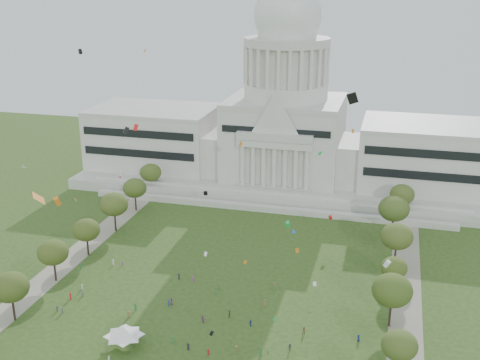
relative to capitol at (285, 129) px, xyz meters
The scene contains 28 objects.
ground 115.76m from the capitol, 90.00° to the right, with size 400.00×400.00×0.00m, color #2E471B.
capitol is the anchor object (origin of this frame).
path_left 98.93m from the capitol, 119.87° to the right, with size 8.00×160.00×0.04m, color gray.
path_right 98.93m from the capitol, 60.13° to the right, with size 8.00×160.00×0.04m, color gray.
row_tree_l_1 125.32m from the capitol, 110.71° to the right, with size 8.86×8.86×12.59m.
row_tree_r_1 125.12m from the capitol, 68.16° to the right, with size 7.58×7.58×10.78m.
row_tree_l_2 107.19m from the capitol, 115.07° to the right, with size 8.42×8.42×11.97m.
row_tree_r_2 106.56m from the capitol, 65.33° to the right, with size 9.55×9.55×13.58m.
row_tree_l_3 92.14m from the capitol, 118.96° to the right, with size 8.12×8.12×11.55m.
row_tree_r_3 91.98m from the capitol, 60.70° to the right, with size 7.01×7.01×9.98m.
row_tree_l_4 76.50m from the capitol, 125.78° to the right, with size 9.29×9.29×13.21m.
row_tree_r_4 78.81m from the capitol, 54.84° to the right, with size 9.19×9.19×13.06m.
row_tree_l_5 63.64m from the capitol, 136.72° to the right, with size 8.33×8.33×11.85m.
row_tree_r_5 62.67m from the capitol, 44.94° to the right, with size 9.82×9.82×13.96m.
row_tree_l_6 54.69m from the capitol, 152.45° to the right, with size 8.19×8.19×11.64m.
row_tree_r_6 54.32m from the capitol, 28.99° to the right, with size 8.42×8.42×11.97m.
event_tent 122.02m from the capitol, 96.38° to the right, with size 12.09×12.09×5.15m.
person_0 112.87m from the capitol, 70.20° to the right, with size 0.83×0.54×1.69m, color navy.
person_2 109.79m from the capitol, 76.56° to the right, with size 0.96×0.59×1.98m, color olive.
person_3 118.34m from the capitol, 84.24° to the right, with size 1.27×0.66×1.97m, color olive.
person_4 104.45m from the capitol, 86.54° to the right, with size 1.17×0.64×2.00m, color #33723F.
person_5 108.10m from the capitol, 89.65° to the right, with size 1.80×0.71×1.94m, color #994C8C.
person_7 129.00m from the capitol, 96.35° to the right, with size 0.65×0.48×1.79m, color silver.
person_8 102.78m from the capitol, 95.56° to the right, with size 0.92×0.57×1.89m, color #994C8C.
person_9 116.22m from the capitol, 78.39° to the right, with size 1.08×0.56×1.67m, color #26262B.
person_10 107.41m from the capitol, 83.40° to the right, with size 1.01×0.55×1.73m, color navy.
distant_crowd 103.41m from the capitol, 96.71° to the right, with size 59.60×34.99×1.90m.
kite_swarm 105.60m from the capitol, 90.19° to the right, with size 85.71×106.90×63.11m.
Camera 1 is at (41.50, -112.14, 79.72)m, focal length 45.00 mm.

